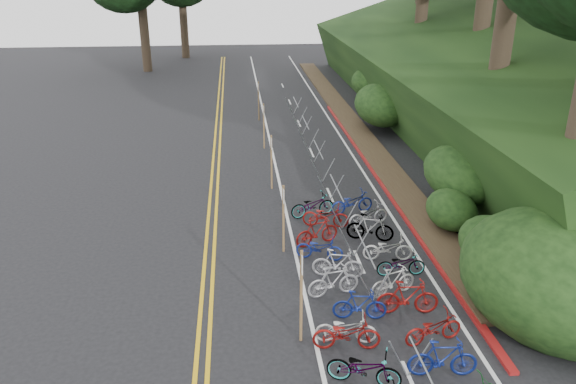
# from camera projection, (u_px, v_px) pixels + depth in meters

# --- Properties ---
(ground) EXTENTS (120.00, 120.00, 0.00)m
(ground) POSITION_uv_depth(u_px,v_px,m) (278.00, 339.00, 15.17)
(ground) COLOR black
(ground) RESTS_ON ground
(road_markings) EXTENTS (7.47, 80.00, 0.01)m
(road_markings) POSITION_uv_depth(u_px,v_px,m) (274.00, 196.00, 24.53)
(road_markings) COLOR gold
(road_markings) RESTS_ON ground
(red_curb) EXTENTS (0.25, 28.00, 0.10)m
(red_curb) POSITION_uv_depth(u_px,v_px,m) (377.00, 176.00, 26.72)
(red_curb) COLOR maroon
(red_curb) RESTS_ON ground
(embankment) EXTENTS (14.30, 48.14, 9.11)m
(embankment) POSITION_uv_depth(u_px,v_px,m) (472.00, 90.00, 32.90)
(embankment) COLOR black
(embankment) RESTS_ON ground
(bike_racks_rest) EXTENTS (1.14, 23.00, 1.17)m
(bike_racks_rest) POSITION_uv_depth(u_px,v_px,m) (318.00, 155.00, 27.10)
(bike_racks_rest) COLOR gray
(bike_racks_rest) RESTS_ON ground
(signpost_near) EXTENTS (0.08, 0.40, 2.74)m
(signpost_near) POSITION_uv_depth(u_px,v_px,m) (301.00, 291.00, 14.55)
(signpost_near) COLOR brown
(signpost_near) RESTS_ON ground
(signposts_rest) EXTENTS (0.08, 18.40, 2.50)m
(signposts_rest) POSITION_uv_depth(u_px,v_px,m) (267.00, 139.00, 27.59)
(signposts_rest) COLOR brown
(signposts_rest) RESTS_ON ground
(bike_front) EXTENTS (0.80, 1.71, 0.87)m
(bike_front) POSITION_uv_depth(u_px,v_px,m) (346.00, 328.00, 14.92)
(bike_front) COLOR beige
(bike_front) RESTS_ON ground
(bike_valet) EXTENTS (3.36, 13.02, 1.09)m
(bike_valet) POSITION_uv_depth(u_px,v_px,m) (365.00, 271.00, 17.62)
(bike_valet) COLOR slate
(bike_valet) RESTS_ON ground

